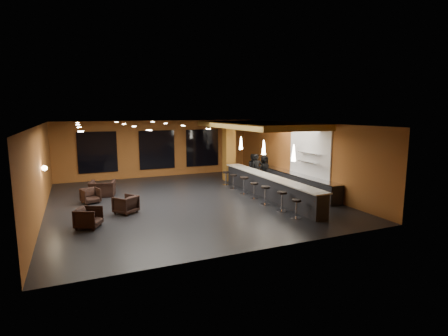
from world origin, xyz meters
name	(u,v)px	position (x,y,z in m)	size (l,w,h in m)	color
floor	(189,201)	(0.00, 0.00, -0.05)	(12.00, 13.00, 0.10)	black
ceiling	(187,123)	(0.00, 0.00, 3.55)	(12.00, 13.00, 0.10)	black
wall_back	(157,149)	(0.00, 6.55, 1.75)	(12.00, 0.10, 3.50)	brown
wall_front	(257,193)	(0.00, -6.55, 1.75)	(12.00, 0.10, 3.50)	brown
wall_left	(39,171)	(-6.05, 0.00, 1.75)	(0.10, 13.00, 3.50)	brown
wall_right	(299,156)	(6.05, 0.00, 1.75)	(0.10, 13.00, 3.50)	brown
wood_soffit	(256,125)	(4.00, 1.00, 3.36)	(3.60, 8.00, 0.28)	#B68835
window_left	(98,152)	(-3.50, 6.44, 1.70)	(2.20, 0.06, 2.40)	black
window_center	(157,150)	(0.00, 6.44, 1.70)	(2.20, 0.06, 2.40)	black
window_right	(202,148)	(3.00, 6.44, 1.70)	(2.20, 0.06, 2.40)	black
tile_backsplash	(309,153)	(5.96, -1.00, 2.00)	(0.06, 3.20, 2.40)	white
bar_counter	(268,187)	(3.65, -1.00, 0.50)	(0.60, 8.00, 1.00)	black
bar_top	(268,176)	(3.65, -1.00, 1.02)	(0.78, 8.10, 0.05)	beige
prep_counter	(297,183)	(5.65, -0.50, 0.43)	(0.70, 6.00, 0.86)	black
prep_top	(298,174)	(5.65, -0.50, 0.89)	(0.72, 6.00, 0.03)	silver
wall_shelf_lower	(309,162)	(5.82, -1.20, 1.60)	(0.30, 1.50, 0.03)	silver
wall_shelf_upper	(310,153)	(5.82, -1.20, 2.05)	(0.30, 1.50, 0.03)	silver
column	(229,151)	(3.65, 3.60, 1.75)	(0.60, 0.60, 3.50)	#966121
wall_sconce	(44,168)	(-5.88, 0.50, 1.80)	(0.22, 0.22, 0.22)	#FFE5B2
pendant_0	(294,153)	(3.65, -3.00, 2.35)	(0.20, 0.20, 0.70)	white
pendant_1	(264,147)	(3.65, -0.50, 2.35)	(0.20, 0.20, 0.70)	white
pendant_2	(241,143)	(3.65, 2.00, 2.35)	(0.20, 0.20, 0.70)	white
staff_a	(257,170)	(4.43, 1.59, 0.88)	(0.64, 0.42, 1.75)	black
staff_b	(254,168)	(4.66, 2.39, 0.83)	(0.81, 0.63, 1.66)	black
staff_c	(264,169)	(5.25, 2.20, 0.78)	(0.76, 0.50, 1.56)	black
armchair_a	(89,218)	(-4.41, -2.36, 0.36)	(0.77, 0.80, 0.72)	black
armchair_b	(126,204)	(-2.96, -1.05, 0.36)	(0.77, 0.80, 0.73)	black
armchair_c	(90,196)	(-4.19, 1.18, 0.34)	(0.72, 0.74, 0.67)	black
armchair_d	(103,189)	(-3.59, 2.35, 0.37)	(1.15, 1.00, 0.75)	black
bar_stool_0	(296,206)	(2.94, -4.32, 0.48)	(0.38, 0.38, 0.74)	silver
bar_stool_1	(282,199)	(2.97, -3.27, 0.53)	(0.42, 0.42, 0.82)	silver
bar_stool_2	(265,193)	(2.85, -2.11, 0.53)	(0.42, 0.42, 0.83)	silver
bar_stool_3	(254,189)	(2.90, -0.99, 0.49)	(0.39, 0.39, 0.77)	silver
bar_stool_4	(244,183)	(2.88, 0.02, 0.55)	(0.44, 0.44, 0.86)	silver
bar_stool_5	(233,180)	(2.91, 1.37, 0.48)	(0.38, 0.38, 0.76)	silver
bar_stool_6	(226,177)	(2.92, 2.37, 0.48)	(0.38, 0.38, 0.76)	silver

